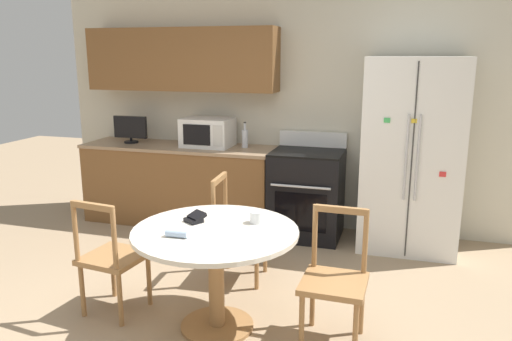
{
  "coord_description": "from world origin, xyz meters",
  "views": [
    {
      "loc": [
        1.3,
        -2.74,
        1.9
      ],
      "look_at": [
        0.13,
        1.15,
        0.95
      ],
      "focal_mm": 35.0,
      "sensor_mm": 36.0,
      "label": 1
    }
  ],
  "objects_px": {
    "oven_range": "(307,193)",
    "dining_chair_right": "(335,281)",
    "refrigerator": "(411,155)",
    "dining_chair_far": "(238,230)",
    "candle_glass": "(256,218)",
    "microwave": "(208,132)",
    "counter_bottle": "(245,138)",
    "countertop_tv": "(130,128)",
    "wallet": "(195,218)",
    "dining_chair_left": "(112,258)"
  },
  "relations": [
    {
      "from": "countertop_tv",
      "to": "candle_glass",
      "type": "relative_size",
      "value": 4.22
    },
    {
      "from": "microwave",
      "to": "dining_chair_far",
      "type": "bearing_deg",
      "value": -58.52
    },
    {
      "from": "oven_range",
      "to": "dining_chair_right",
      "type": "distance_m",
      "value": 2.01
    },
    {
      "from": "counter_bottle",
      "to": "dining_chair_far",
      "type": "height_order",
      "value": "counter_bottle"
    },
    {
      "from": "oven_range",
      "to": "refrigerator",
      "type": "bearing_deg",
      "value": -1.41
    },
    {
      "from": "oven_range",
      "to": "dining_chair_far",
      "type": "height_order",
      "value": "oven_range"
    },
    {
      "from": "dining_chair_far",
      "to": "wallet",
      "type": "bearing_deg",
      "value": -10.62
    },
    {
      "from": "dining_chair_right",
      "to": "dining_chair_left",
      "type": "distance_m",
      "value": 1.63
    },
    {
      "from": "candle_glass",
      "to": "oven_range",
      "type": "bearing_deg",
      "value": 89.37
    },
    {
      "from": "microwave",
      "to": "dining_chair_far",
      "type": "relative_size",
      "value": 0.59
    },
    {
      "from": "counter_bottle",
      "to": "dining_chair_left",
      "type": "bearing_deg",
      "value": -99.14
    },
    {
      "from": "wallet",
      "to": "microwave",
      "type": "bearing_deg",
      "value": 109.41
    },
    {
      "from": "candle_glass",
      "to": "refrigerator",
      "type": "bearing_deg",
      "value": 59.42
    },
    {
      "from": "dining_chair_far",
      "to": "refrigerator",
      "type": "bearing_deg",
      "value": 126.45
    },
    {
      "from": "dining_chair_left",
      "to": "candle_glass",
      "type": "height_order",
      "value": "dining_chair_left"
    },
    {
      "from": "refrigerator",
      "to": "dining_chair_far",
      "type": "relative_size",
      "value": 2.08
    },
    {
      "from": "dining_chair_right",
      "to": "dining_chair_far",
      "type": "relative_size",
      "value": 1.0
    },
    {
      "from": "candle_glass",
      "to": "wallet",
      "type": "xyz_separation_m",
      "value": [
        -0.42,
        -0.1,
        -0.01
      ]
    },
    {
      "from": "counter_bottle",
      "to": "dining_chair_far",
      "type": "relative_size",
      "value": 0.31
    },
    {
      "from": "dining_chair_right",
      "to": "wallet",
      "type": "height_order",
      "value": "dining_chair_right"
    },
    {
      "from": "microwave",
      "to": "wallet",
      "type": "relative_size",
      "value": 3.13
    },
    {
      "from": "candle_glass",
      "to": "microwave",
      "type": "bearing_deg",
      "value": 120.98
    },
    {
      "from": "dining_chair_far",
      "to": "candle_glass",
      "type": "xyz_separation_m",
      "value": [
        0.34,
        -0.59,
        0.34
      ]
    },
    {
      "from": "countertop_tv",
      "to": "dining_chair_far",
      "type": "xyz_separation_m",
      "value": [
        1.71,
        -1.22,
        -0.63
      ]
    },
    {
      "from": "microwave",
      "to": "counter_bottle",
      "type": "height_order",
      "value": "microwave"
    },
    {
      "from": "oven_range",
      "to": "dining_chair_left",
      "type": "xyz_separation_m",
      "value": [
        -1.06,
        -2.02,
        -0.03
      ]
    },
    {
      "from": "microwave",
      "to": "dining_chair_right",
      "type": "bearing_deg",
      "value": -49.63
    },
    {
      "from": "refrigerator",
      "to": "countertop_tv",
      "type": "distance_m",
      "value": 3.1
    },
    {
      "from": "oven_range",
      "to": "dining_chair_left",
      "type": "height_order",
      "value": "oven_range"
    },
    {
      "from": "oven_range",
      "to": "counter_bottle",
      "type": "bearing_deg",
      "value": 170.85
    },
    {
      "from": "dining_chair_far",
      "to": "dining_chair_right",
      "type": "bearing_deg",
      "value": 47.76
    },
    {
      "from": "countertop_tv",
      "to": "dining_chair_left",
      "type": "distance_m",
      "value": 2.36
    },
    {
      "from": "oven_range",
      "to": "dining_chair_left",
      "type": "distance_m",
      "value": 2.29
    },
    {
      "from": "countertop_tv",
      "to": "dining_chair_left",
      "type": "xyz_separation_m",
      "value": [
        1.0,
        -2.04,
        -0.63
      ]
    },
    {
      "from": "refrigerator",
      "to": "microwave",
      "type": "height_order",
      "value": "refrigerator"
    },
    {
      "from": "counter_bottle",
      "to": "dining_chair_left",
      "type": "height_order",
      "value": "counter_bottle"
    },
    {
      "from": "counter_bottle",
      "to": "candle_glass",
      "type": "xyz_separation_m",
      "value": [
        0.7,
        -1.91,
        -0.23
      ]
    },
    {
      "from": "countertop_tv",
      "to": "dining_chair_right",
      "type": "bearing_deg",
      "value": -36.52
    },
    {
      "from": "counter_bottle",
      "to": "dining_chair_right",
      "type": "xyz_separation_m",
      "value": [
        1.28,
        -2.05,
        -0.57
      ]
    },
    {
      "from": "counter_bottle",
      "to": "dining_chair_far",
      "type": "xyz_separation_m",
      "value": [
        0.36,
        -1.31,
        -0.57
      ]
    },
    {
      "from": "countertop_tv",
      "to": "candle_glass",
      "type": "height_order",
      "value": "countertop_tv"
    },
    {
      "from": "candle_glass",
      "to": "dining_chair_left",
      "type": "bearing_deg",
      "value": -167.51
    },
    {
      "from": "refrigerator",
      "to": "dining_chair_far",
      "type": "height_order",
      "value": "refrigerator"
    },
    {
      "from": "dining_chair_far",
      "to": "countertop_tv",
      "type": "bearing_deg",
      "value": -129.26
    },
    {
      "from": "counter_bottle",
      "to": "wallet",
      "type": "relative_size",
      "value": 1.64
    },
    {
      "from": "refrigerator",
      "to": "candle_glass",
      "type": "xyz_separation_m",
      "value": [
        -1.04,
        -1.77,
        -0.17
      ]
    },
    {
      "from": "dining_chair_left",
      "to": "counter_bottle",
      "type": "bearing_deg",
      "value": 87.91
    },
    {
      "from": "microwave",
      "to": "countertop_tv",
      "type": "distance_m",
      "value": 0.93
    },
    {
      "from": "oven_range",
      "to": "dining_chair_left",
      "type": "bearing_deg",
      "value": -117.75
    },
    {
      "from": "oven_range",
      "to": "countertop_tv",
      "type": "xyz_separation_m",
      "value": [
        -2.07,
        0.02,
        0.6
      ]
    }
  ]
}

